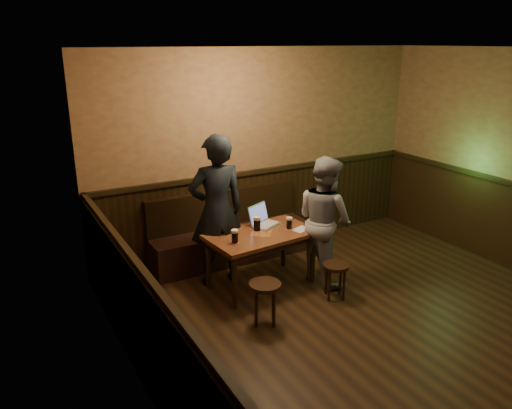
{
  "coord_description": "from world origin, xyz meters",
  "views": [
    {
      "loc": [
        -3.41,
        -2.95,
        2.87
      ],
      "look_at": [
        -0.79,
        1.76,
        1.09
      ],
      "focal_mm": 35.0,
      "sensor_mm": 36.0,
      "label": 1
    }
  ],
  "objects_px": {
    "stool_left": "(265,291)",
    "laptop": "(263,220)",
    "pint_left": "(235,236)",
    "pint_mid": "(257,224)",
    "pub_table": "(261,240)",
    "pint_right": "(289,223)",
    "person_suit": "(217,211)",
    "stool_right": "(336,271)",
    "bench": "(229,238)",
    "person_grey": "(325,220)"
  },
  "relations": [
    {
      "from": "pint_left",
      "to": "laptop",
      "type": "height_order",
      "value": "laptop"
    },
    {
      "from": "pint_left",
      "to": "stool_left",
      "type": "bearing_deg",
      "value": -88.03
    },
    {
      "from": "stool_right",
      "to": "laptop",
      "type": "xyz_separation_m",
      "value": [
        -0.45,
        0.93,
        0.41
      ]
    },
    {
      "from": "person_suit",
      "to": "stool_left",
      "type": "bearing_deg",
      "value": 98.95
    },
    {
      "from": "pint_mid",
      "to": "pint_right",
      "type": "distance_m",
      "value": 0.4
    },
    {
      "from": "pint_mid",
      "to": "person_suit",
      "type": "distance_m",
      "value": 0.51
    },
    {
      "from": "pub_table",
      "to": "person_suit",
      "type": "bearing_deg",
      "value": 135.86
    },
    {
      "from": "stool_right",
      "to": "pint_mid",
      "type": "xyz_separation_m",
      "value": [
        -0.61,
        0.78,
        0.44
      ]
    },
    {
      "from": "pint_left",
      "to": "person_grey",
      "type": "distance_m",
      "value": 1.17
    },
    {
      "from": "pub_table",
      "to": "pint_left",
      "type": "xyz_separation_m",
      "value": [
        -0.41,
        -0.12,
        0.17
      ]
    },
    {
      "from": "pint_mid",
      "to": "person_suit",
      "type": "relative_size",
      "value": 0.1
    },
    {
      "from": "stool_left",
      "to": "pint_right",
      "type": "xyz_separation_m",
      "value": [
        0.76,
        0.72,
        0.39
      ]
    },
    {
      "from": "stool_right",
      "to": "person_grey",
      "type": "bearing_deg",
      "value": 71.34
    },
    {
      "from": "stool_left",
      "to": "person_grey",
      "type": "height_order",
      "value": "person_grey"
    },
    {
      "from": "stool_left",
      "to": "person_suit",
      "type": "distance_m",
      "value": 1.24
    },
    {
      "from": "bench",
      "to": "laptop",
      "type": "xyz_separation_m",
      "value": [
        0.15,
        -0.64,
        0.44
      ]
    },
    {
      "from": "pint_mid",
      "to": "pint_right",
      "type": "bearing_deg",
      "value": -20.38
    },
    {
      "from": "stool_left",
      "to": "laptop",
      "type": "relative_size",
      "value": 1.05
    },
    {
      "from": "bench",
      "to": "person_grey",
      "type": "xyz_separation_m",
      "value": [
        0.75,
        -1.12,
        0.48
      ]
    },
    {
      "from": "pint_left",
      "to": "person_grey",
      "type": "height_order",
      "value": "person_grey"
    },
    {
      "from": "pint_right",
      "to": "stool_left",
      "type": "bearing_deg",
      "value": -136.34
    },
    {
      "from": "pub_table",
      "to": "pint_left",
      "type": "bearing_deg",
      "value": -169.1
    },
    {
      "from": "pint_right",
      "to": "pub_table",
      "type": "bearing_deg",
      "value": 172.47
    },
    {
      "from": "pint_left",
      "to": "pint_mid",
      "type": "height_order",
      "value": "pint_mid"
    },
    {
      "from": "laptop",
      "to": "stool_right",
      "type": "bearing_deg",
      "value": -89.47
    },
    {
      "from": "pint_left",
      "to": "person_suit",
      "type": "relative_size",
      "value": 0.09
    },
    {
      "from": "pint_right",
      "to": "person_suit",
      "type": "bearing_deg",
      "value": 153.73
    },
    {
      "from": "pint_left",
      "to": "pint_mid",
      "type": "xyz_separation_m",
      "value": [
        0.41,
        0.21,
        0.01
      ]
    },
    {
      "from": "bench",
      "to": "pint_left",
      "type": "distance_m",
      "value": 1.18
    },
    {
      "from": "laptop",
      "to": "person_suit",
      "type": "distance_m",
      "value": 0.61
    },
    {
      "from": "pint_mid",
      "to": "stool_right",
      "type": "bearing_deg",
      "value": -52.03
    },
    {
      "from": "pub_table",
      "to": "pint_mid",
      "type": "xyz_separation_m",
      "value": [
        -0.01,
        0.09,
        0.18
      ]
    },
    {
      "from": "pint_left",
      "to": "pint_mid",
      "type": "relative_size",
      "value": 0.9
    },
    {
      "from": "pint_left",
      "to": "pint_right",
      "type": "xyz_separation_m",
      "value": [
        0.78,
        0.07,
        -0.01
      ]
    },
    {
      "from": "stool_right",
      "to": "pint_mid",
      "type": "height_order",
      "value": "pint_mid"
    },
    {
      "from": "pint_left",
      "to": "laptop",
      "type": "distance_m",
      "value": 0.67
    },
    {
      "from": "pint_right",
      "to": "person_suit",
      "type": "xyz_separation_m",
      "value": [
        -0.79,
        0.39,
        0.17
      ]
    },
    {
      "from": "bench",
      "to": "pub_table",
      "type": "bearing_deg",
      "value": -90.0
    },
    {
      "from": "pint_right",
      "to": "stool_right",
      "type": "bearing_deg",
      "value": -69.76
    },
    {
      "from": "stool_left",
      "to": "person_suit",
      "type": "bearing_deg",
      "value": 91.58
    },
    {
      "from": "stool_left",
      "to": "stool_right",
      "type": "bearing_deg",
      "value": 4.62
    },
    {
      "from": "pint_mid",
      "to": "person_grey",
      "type": "height_order",
      "value": "person_grey"
    },
    {
      "from": "pint_mid",
      "to": "laptop",
      "type": "relative_size",
      "value": 0.4
    },
    {
      "from": "person_grey",
      "to": "pint_right",
      "type": "bearing_deg",
      "value": 60.21
    },
    {
      "from": "pint_mid",
      "to": "pint_right",
      "type": "height_order",
      "value": "pint_mid"
    },
    {
      "from": "person_grey",
      "to": "laptop",
      "type": "bearing_deg",
      "value": 47.53
    },
    {
      "from": "stool_left",
      "to": "pint_left",
      "type": "distance_m",
      "value": 0.76
    },
    {
      "from": "pub_table",
      "to": "laptop",
      "type": "distance_m",
      "value": 0.32
    },
    {
      "from": "pub_table",
      "to": "pint_left",
      "type": "distance_m",
      "value": 0.46
    },
    {
      "from": "stool_left",
      "to": "pint_right",
      "type": "distance_m",
      "value": 1.11
    }
  ]
}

